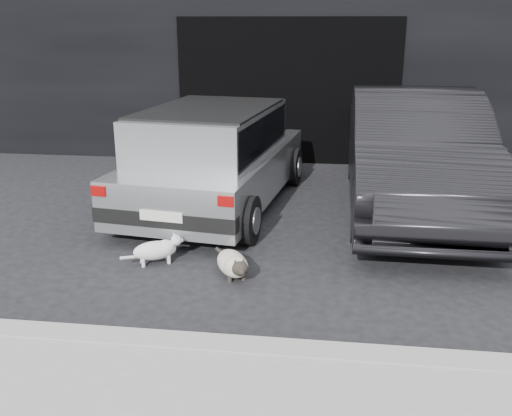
# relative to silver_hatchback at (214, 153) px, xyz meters

# --- Properties ---
(ground) EXTENTS (80.00, 80.00, 0.00)m
(ground) POSITION_rel_silver_hatchback_xyz_m (-0.19, -1.17, -0.78)
(ground) COLOR black
(ground) RESTS_ON ground
(building_facade) EXTENTS (34.00, 4.00, 5.00)m
(building_facade) POSITION_rel_silver_hatchback_xyz_m (0.81, 4.83, 1.72)
(building_facade) COLOR black
(building_facade) RESTS_ON ground
(garage_opening) EXTENTS (4.00, 0.10, 2.60)m
(garage_opening) POSITION_rel_silver_hatchback_xyz_m (0.81, 2.82, 0.52)
(garage_opening) COLOR black
(garage_opening) RESTS_ON ground
(curb) EXTENTS (18.00, 0.25, 0.12)m
(curb) POSITION_rel_silver_hatchback_xyz_m (0.81, -3.77, -0.72)
(curb) COLOR gray
(curb) RESTS_ON ground
(silver_hatchback) EXTENTS (2.31, 4.06, 1.42)m
(silver_hatchback) POSITION_rel_silver_hatchback_xyz_m (0.00, 0.00, 0.00)
(silver_hatchback) COLOR #ACAEB1
(silver_hatchback) RESTS_ON ground
(second_car) EXTENTS (1.79, 4.97, 1.63)m
(second_car) POSITION_rel_silver_hatchback_xyz_m (2.76, 0.28, 0.04)
(second_car) COLOR black
(second_car) RESTS_ON ground
(cat_siamese) EXTENTS (0.51, 0.79, 0.30)m
(cat_siamese) POSITION_rel_silver_hatchback_xyz_m (0.66, -2.30, -0.64)
(cat_siamese) COLOR beige
(cat_siamese) RESTS_ON ground
(cat_white) EXTENTS (0.63, 0.42, 0.33)m
(cat_white) POSITION_rel_silver_hatchback_xyz_m (-0.22, -2.06, -0.62)
(cat_white) COLOR silver
(cat_white) RESTS_ON ground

